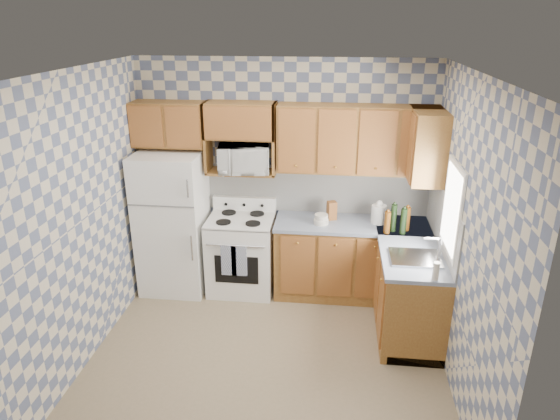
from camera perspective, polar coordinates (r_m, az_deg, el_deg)
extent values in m
plane|color=#79694D|center=(5.10, -1.57, -16.34)|extent=(3.40, 3.40, 0.00)
cube|color=slate|center=(5.89, 0.45, 3.92)|extent=(3.40, 0.02, 2.70)
cube|color=slate|center=(4.50, 20.24, -3.13)|extent=(0.02, 3.20, 2.70)
cube|color=white|center=(5.90, 4.30, 2.36)|extent=(2.60, 0.02, 0.56)
cube|color=white|center=(5.28, 18.06, -1.04)|extent=(0.02, 1.60, 0.56)
cube|color=white|center=(6.01, -12.11, -1.40)|extent=(0.75, 0.70, 1.68)
cube|color=white|center=(5.99, -4.40, -5.11)|extent=(0.76, 0.65, 0.90)
cube|color=silver|center=(5.81, -4.52, -1.09)|extent=(0.76, 0.65, 0.02)
cube|color=white|center=(6.02, -4.06, 0.74)|extent=(0.76, 0.08, 0.17)
cube|color=navy|center=(5.66, -5.87, -5.73)|extent=(0.17, 0.02, 0.37)
cube|color=navy|center=(5.64, -4.70, -5.80)|extent=(0.17, 0.02, 0.37)
cube|color=brown|center=(5.93, 8.10, -5.68)|extent=(1.75, 0.60, 0.88)
cube|color=brown|center=(5.55, 14.21, -8.21)|extent=(0.60, 1.60, 0.88)
cube|color=slate|center=(5.74, 8.34, -1.60)|extent=(1.77, 0.63, 0.04)
cube|color=slate|center=(5.34, 14.59, -3.90)|extent=(0.63, 1.60, 0.04)
cube|color=brown|center=(5.58, 8.82, 7.99)|extent=(1.75, 0.33, 0.74)
cube|color=brown|center=(5.85, -12.55, 9.57)|extent=(0.82, 0.33, 0.50)
cube|color=brown|center=(5.47, 16.38, 7.13)|extent=(0.33, 0.70, 0.74)
cube|color=brown|center=(5.78, -4.38, 4.38)|extent=(0.80, 0.33, 0.03)
imported|color=white|center=(5.67, -4.19, 5.88)|extent=(0.62, 0.46, 0.31)
cube|color=#B7B7BC|center=(5.02, 15.18, -5.33)|extent=(0.48, 0.40, 0.03)
cube|color=silver|center=(4.87, 19.08, 0.13)|extent=(0.02, 0.66, 0.86)
cylinder|color=black|center=(5.53, 12.83, -0.88)|extent=(0.07, 0.07, 0.31)
cylinder|color=black|center=(5.49, 13.92, -1.25)|extent=(0.07, 0.07, 0.29)
cylinder|color=#572F0D|center=(5.59, 14.30, -0.98)|extent=(0.07, 0.07, 0.27)
cylinder|color=#572F0D|center=(5.47, 12.15, -1.41)|extent=(0.07, 0.07, 0.25)
cube|color=brown|center=(5.75, 5.93, -0.05)|extent=(0.13, 0.13, 0.21)
cylinder|color=white|center=(5.73, 11.21, -0.46)|extent=(0.17, 0.17, 0.21)
cylinder|color=beige|center=(4.65, 17.39, -6.68)|extent=(0.06, 0.06, 0.17)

